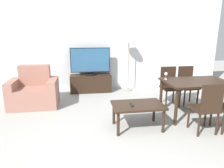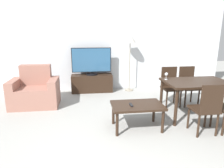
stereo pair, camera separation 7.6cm
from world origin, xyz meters
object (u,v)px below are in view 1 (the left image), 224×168
(dining_chair_near, at_px, (207,106))
(dining_chair_far_left, at_px, (169,84))
(dining_table, at_px, (196,85))
(coffee_table, at_px, (138,107))
(dining_chair_far, at_px, (187,83))
(tv, at_px, (90,61))
(tv_stand, at_px, (91,83))
(floor_lamp, at_px, (129,42))
(armchair, at_px, (34,92))
(wine_glass_left, at_px, (166,74))
(remote_primary, at_px, (132,105))

(dining_chair_near, xyz_separation_m, dining_chair_far_left, (0.00, 1.45, 0.00))
(dining_table, height_order, dining_chair_far_left, dining_chair_far_left)
(coffee_table, height_order, dining_chair_far, dining_chair_far)
(tv, bearing_deg, tv_stand, 90.00)
(coffee_table, bearing_deg, dining_chair_far_left, 45.50)
(dining_chair_far_left, xyz_separation_m, floor_lamp, (-0.69, 1.28, 0.91))
(coffee_table, bearing_deg, dining_chair_far, 35.79)
(tv, relative_size, coffee_table, 1.23)
(armchair, height_order, wine_glass_left, armchair)
(dining_chair_near, relative_size, remote_primary, 5.91)
(tv_stand, bearing_deg, wine_glass_left, -51.54)
(dining_chair_near, height_order, wine_glass_left, dining_chair_near)
(tv, distance_m, dining_table, 2.86)
(dining_table, distance_m, wine_glass_left, 0.62)
(armchair, height_order, coffee_table, armchair)
(wine_glass_left, bearing_deg, tv_stand, 128.46)
(coffee_table, xyz_separation_m, dining_table, (1.28, 0.36, 0.25))
(tv_stand, bearing_deg, dining_table, -45.72)
(floor_lamp, bearing_deg, wine_glass_left, -78.58)
(dining_table, bearing_deg, remote_primary, -164.46)
(armchair, relative_size, coffee_table, 1.18)
(tv_stand, relative_size, dining_chair_far, 1.30)
(floor_lamp, bearing_deg, coffee_table, -99.14)
(dining_table, distance_m, floor_lamp, 2.33)
(dining_chair_far, distance_m, remote_primary, 1.97)
(remote_primary, distance_m, wine_glass_left, 1.12)
(wine_glass_left, bearing_deg, coffee_table, -141.95)
(dining_table, xyz_separation_m, remote_primary, (-1.40, -0.39, -0.18))
(tv_stand, distance_m, coffee_table, 2.50)
(dining_chair_near, bearing_deg, armchair, 149.78)
(coffee_table, bearing_deg, wine_glass_left, 38.05)
(coffee_table, height_order, dining_chair_far_left, dining_chair_far_left)
(dining_chair_near, xyz_separation_m, remote_primary, (-1.18, 0.34, -0.03))
(tv_stand, xyz_separation_m, coffee_table, (0.70, -2.40, 0.14))
(tv_stand, height_order, coffee_table, tv_stand)
(tv, height_order, coffee_table, tv)
(dining_chair_far_left, bearing_deg, armchair, 173.37)
(dining_table, bearing_deg, tv, 134.32)
(dining_table, xyz_separation_m, floor_lamp, (-0.90, 2.00, 0.76))
(floor_lamp, xyz_separation_m, remote_primary, (-0.50, -2.39, -0.94))
(floor_lamp, bearing_deg, dining_chair_far_left, -61.78)
(wine_glass_left, bearing_deg, dining_chair_near, -71.04)
(armchair, xyz_separation_m, remote_primary, (1.93, -1.48, 0.14))
(dining_chair_near, distance_m, dining_chair_far, 1.52)
(dining_chair_far, bearing_deg, dining_chair_far_left, 180.00)
(armchair, bearing_deg, tv, 35.15)
(wine_glass_left, bearing_deg, armchair, 162.73)
(coffee_table, xyz_separation_m, dining_chair_far_left, (1.07, 1.08, 0.10))
(wine_glass_left, bearing_deg, remote_primary, -144.56)
(armchair, xyz_separation_m, tv, (1.35, 0.95, 0.56))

